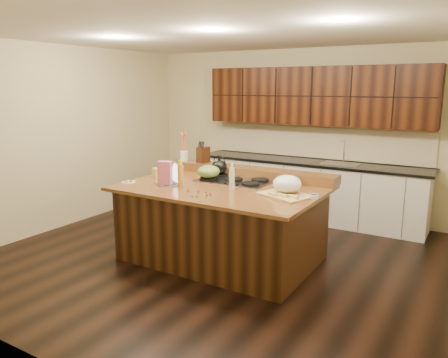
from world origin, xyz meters
The scene contains 32 objects.
room centered at (0.00, 0.00, 1.35)m, with size 5.52×5.02×2.72m.
island centered at (0.00, 0.00, 0.46)m, with size 2.40×1.60×0.92m.
back_ledge centered at (0.00, 0.70, 0.98)m, with size 2.40×0.30×0.12m, color black.
cooktop centered at (0.00, 0.30, 0.94)m, with size 0.92×0.52×0.05m.
back_counter centered at (0.30, 2.23, 0.98)m, with size 3.70×0.66×2.40m.
kettle centered at (-0.30, 0.43, 1.06)m, with size 0.21×0.21×0.19m, color black.
green_bowl centered at (-0.30, 0.17, 1.04)m, with size 0.29×0.29×0.16m, color #5A7830.
laptop centered at (-0.60, -0.21, 0.99)m, with size 0.45×0.43×0.25m.
oil_bottle centered at (-0.41, -0.27, 1.06)m, with size 0.07×0.07×0.27m, color orange.
vinegar_bottle centered at (0.17, -0.06, 1.04)m, with size 0.06×0.06×0.25m, color silver.
wooden_tray centered at (0.84, 0.00, 1.02)m, with size 0.65×0.56×0.22m.
ramekin_a centered at (0.80, 0.09, 0.94)m, with size 0.10×0.10×0.04m, color white.
ramekin_b centered at (1.15, 0.02, 0.94)m, with size 0.10×0.10×0.04m, color white.
ramekin_c centered at (1.15, -0.01, 0.94)m, with size 0.10×0.10×0.04m, color white.
strainer_bowl centered at (0.70, 0.43, 0.97)m, with size 0.24×0.24×0.09m, color #996B3F.
kitchen_timer centered at (1.05, -0.21, 0.96)m, with size 0.08×0.08×0.07m, color silver.
pink_bag centered at (-0.59, -0.34, 1.07)m, with size 0.16×0.09×0.30m, color #C25B78.
candy_plate centered at (-1.11, -0.43, 0.93)m, with size 0.18×0.18×0.01m, color white.
package_box centered at (-0.98, -0.04, 0.99)m, with size 0.10×0.07×0.13m, color #CFC749.
utensil_crock centered at (-1.07, 0.70, 1.11)m, with size 0.12×0.12×0.14m, color white.
knife_block centered at (-0.73, 0.70, 1.15)m, with size 0.11×0.18×0.22m, color black.
gumdrop_0 centered at (0.11, -0.49, 0.93)m, with size 0.02×0.02×0.02m, color red.
gumdrop_1 centered at (0.07, -0.45, 0.93)m, with size 0.02×0.02×0.02m, color #198C26.
gumdrop_2 centered at (0.03, -0.39, 0.93)m, with size 0.02×0.02×0.02m, color red.
gumdrop_3 centered at (-0.05, -0.44, 0.93)m, with size 0.02×0.02×0.02m, color #198C26.
gumdrop_4 centered at (0.09, -0.41, 0.93)m, with size 0.02×0.02×0.02m, color red.
gumdrop_5 centered at (0.14, -0.56, 0.93)m, with size 0.02×0.02×0.02m, color #198C26.
gumdrop_6 centered at (-0.08, -0.39, 0.93)m, with size 0.02×0.02×0.02m, color red.
gumdrop_7 centered at (0.00, -0.62, 0.93)m, with size 0.02×0.02×0.02m, color #198C26.
gumdrop_8 centered at (0.14, -0.47, 0.93)m, with size 0.02×0.02×0.02m, color red.
gumdrop_9 centered at (0.04, -0.59, 0.93)m, with size 0.02×0.02×0.02m, color #198C26.
gumdrop_10 centered at (-0.19, -0.43, 0.93)m, with size 0.02×0.02×0.02m, color red.
Camera 1 is at (2.66, -4.37, 2.10)m, focal length 35.00 mm.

